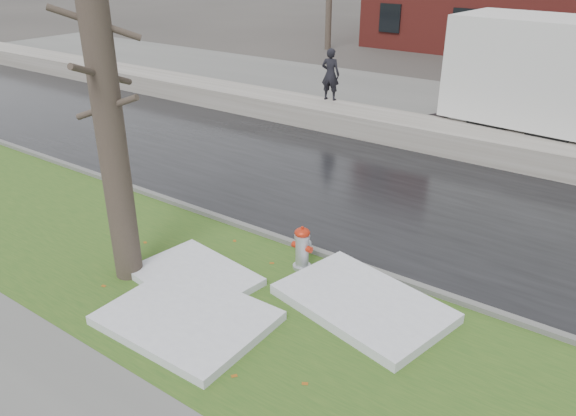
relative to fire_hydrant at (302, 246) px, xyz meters
The scene contains 12 objects.
ground 1.17m from the fire_hydrant, 159.31° to the right, with size 120.00×120.00×0.00m, color #47423D.
verge 1.96m from the fire_hydrant, 121.29° to the right, with size 60.00×4.50×0.04m, color #2A4E1A.
road 4.27m from the fire_hydrant, 103.44° to the left, with size 60.00×7.00×0.03m, color black.
parking_lot 12.68m from the fire_hydrant, 94.47° to the left, with size 60.00×9.00×0.03m, color slate.
curb 1.25m from the fire_hydrant, 147.54° to the left, with size 60.00×0.15×0.14m, color slate.
snowbank 8.39m from the fire_hydrant, 96.75° to the left, with size 60.00×1.60×0.75m, color #A6A098.
fire_hydrant is the anchor object (origin of this frame).
tree 4.22m from the fire_hydrant, 140.54° to the right, with size 1.28×1.50×6.25m.
worker 10.27m from the fire_hydrant, 119.06° to the left, with size 0.65×0.42×1.77m, color black.
snow_patch_near 2.62m from the fire_hydrant, 102.61° to the right, with size 2.60×2.00×0.16m, color silver.
snow_patch_far 2.09m from the fire_hydrant, 131.88° to the right, with size 2.20×1.60×0.14m, color silver.
snow_patch_side 1.70m from the fire_hydrant, 16.54° to the right, with size 2.80×1.80×0.18m, color silver.
Camera 1 is at (6.20, -7.33, 5.69)m, focal length 35.00 mm.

